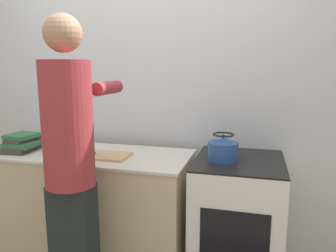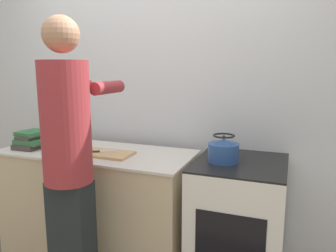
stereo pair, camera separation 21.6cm
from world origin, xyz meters
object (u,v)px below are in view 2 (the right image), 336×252
(knife, at_px, (102,151))
(kettle, at_px, (223,150))
(cutting_board, at_px, (106,154))
(bowl_prep, at_px, (72,143))
(canister_jar, at_px, (66,134))
(person, at_px, (69,157))
(oven, at_px, (238,227))

(knife, distance_m, kettle, 0.89)
(kettle, bearing_deg, cutting_board, -176.18)
(bowl_prep, distance_m, canister_jar, 0.21)
(person, height_order, bowl_prep, person)
(person, relative_size, knife, 10.34)
(person, xyz_separation_m, bowl_prep, (-0.39, 0.55, -0.07))
(cutting_board, height_order, bowl_prep, bowl_prep)
(oven, distance_m, bowl_prep, 1.40)
(person, bearing_deg, kettle, 32.00)
(oven, bearing_deg, canister_jar, 175.50)
(oven, relative_size, cutting_board, 2.39)
(person, bearing_deg, oven, 30.92)
(oven, height_order, knife, knife)
(oven, xyz_separation_m, knife, (-0.99, -0.10, 0.46))
(bowl_prep, bearing_deg, person, -54.54)
(kettle, xyz_separation_m, bowl_prep, (-1.21, 0.03, -0.06))
(person, height_order, cutting_board, person)
(cutting_board, relative_size, bowl_prep, 3.09)
(canister_jar, bearing_deg, cutting_board, -22.41)
(cutting_board, distance_m, knife, 0.04)
(knife, height_order, kettle, kettle)
(kettle, bearing_deg, bowl_prep, 178.45)
(oven, distance_m, canister_jar, 1.57)
(oven, height_order, person, person)
(bowl_prep, bearing_deg, kettle, -1.55)
(person, relative_size, kettle, 9.05)
(kettle, bearing_deg, knife, -176.61)
(canister_jar, bearing_deg, kettle, -6.62)
(cutting_board, bearing_deg, bowl_prep, 166.12)
(knife, height_order, bowl_prep, bowl_prep)
(bowl_prep, bearing_deg, canister_jar, 142.07)
(person, relative_size, cutting_board, 4.72)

